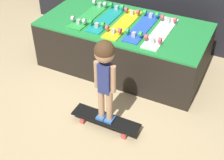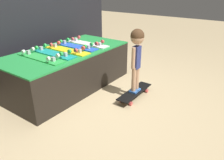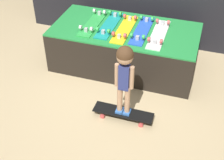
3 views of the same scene
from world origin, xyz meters
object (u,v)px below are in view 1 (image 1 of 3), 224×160
Objects in this scene: skateboard_green_on_rack at (90,15)px; skateboard_blue_on_rack at (143,26)px; skateboard_teal_on_rack at (107,18)px; skateboard_white_on_rack at (161,32)px; skateboard_on_floor at (106,120)px; skateboard_yellow_on_rack at (123,23)px; child at (105,68)px.

skateboard_green_on_rack is 1.00× the size of skateboard_blue_on_rack.
skateboard_teal_on_rack and skateboard_white_on_rack have the same top height.
skateboard_on_floor is (0.50, -1.03, -0.52)m from skateboard_teal_on_rack.
skateboard_teal_on_rack reaches higher than skateboard_on_floor.
child is (0.28, -0.99, 0.11)m from skateboard_yellow_on_rack.
skateboard_teal_on_rack is 1.26m from skateboard_on_floor.
skateboard_blue_on_rack is 1.03m from child.
skateboard_white_on_rack is 1.11× the size of skateboard_on_floor.
skateboard_teal_on_rack is at bearing 178.86° from skateboard_blue_on_rack.
skateboard_on_floor is at bearing -86.80° from skateboard_blue_on_rack.
skateboard_white_on_rack is 0.88× the size of child.
skateboard_white_on_rack is 1.01m from child.
skateboard_white_on_rack is at bearing -3.61° from skateboard_teal_on_rack.
skateboard_yellow_on_rack is 0.88× the size of child.
skateboard_green_on_rack is 0.22m from skateboard_teal_on_rack.
child is at bearing -86.80° from skateboard_blue_on_rack.
skateboard_white_on_rack is at bearing 80.53° from skateboard_on_floor.
skateboard_blue_on_rack is (0.44, -0.01, 0.00)m from skateboard_teal_on_rack.
skateboard_on_floor is at bearing -74.20° from skateboard_yellow_on_rack.
skateboard_yellow_on_rack is 1.00× the size of skateboard_blue_on_rack.
skateboard_teal_on_rack is 0.23m from skateboard_yellow_on_rack.
skateboard_yellow_on_rack is at bearing -179.83° from skateboard_white_on_rack.
skateboard_blue_on_rack and skateboard_white_on_rack have the same top height.
skateboard_teal_on_rack and skateboard_yellow_on_rack have the same top height.
child reaches higher than skateboard_yellow_on_rack.
skateboard_white_on_rack is at bearing -1.51° from skateboard_green_on_rack.
skateboard_green_on_rack is 1.00× the size of skateboard_teal_on_rack.
skateboard_yellow_on_rack is 0.44m from skateboard_white_on_rack.
skateboard_yellow_on_rack is 1.15m from skateboard_on_floor.
skateboard_on_floor is (0.06, -1.02, -0.52)m from skateboard_blue_on_rack.
skateboard_on_floor is 0.79× the size of child.
skateboard_on_floor is at bearing -99.47° from skateboard_white_on_rack.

